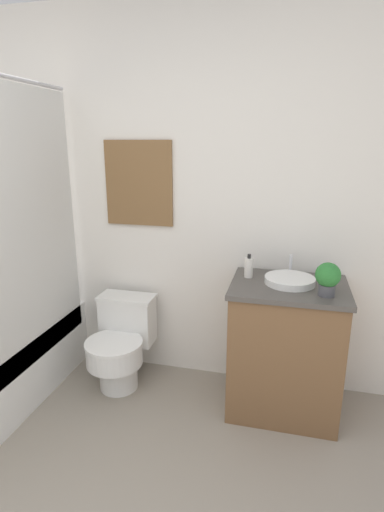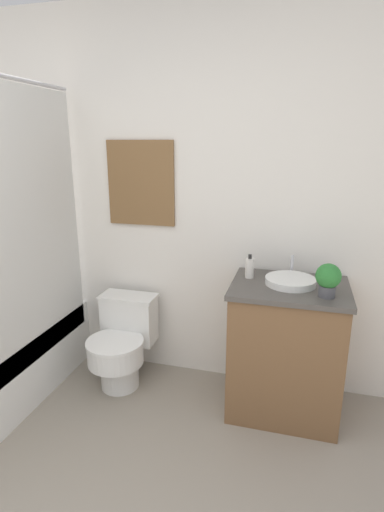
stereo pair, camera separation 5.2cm
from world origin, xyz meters
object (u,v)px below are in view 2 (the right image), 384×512
Objects in this scene: toilet at (122,342)px; potted_plant at (328,279)px; sink at (290,281)px; soap_bottle at (250,268)px.

potted_plant is at bearing -5.78° from toilet.
sink is (1.10, 0.02, 0.55)m from toilet.
potted_plant reaches higher than sink.
soap_bottle is 0.49m from potted_plant.
potted_plant is at bearing -37.37° from sink.
toilet is 1.04m from soap_bottle.
sink is 0.26m from soap_bottle.
toilet is 1.23m from sink.
soap_bottle is (-0.25, 0.05, 0.04)m from sink.
potted_plant reaches higher than soap_bottle.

